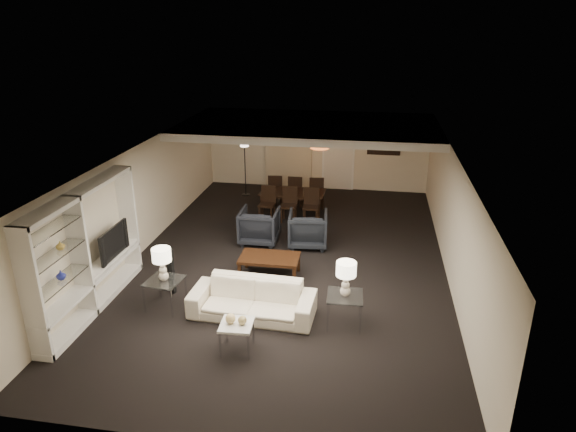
# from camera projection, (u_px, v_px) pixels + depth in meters

# --- Properties ---
(floor) EXTENTS (11.00, 11.00, 0.00)m
(floor) POSITION_uv_depth(u_px,v_px,m) (288.00, 261.00, 11.74)
(floor) COLOR black
(floor) RESTS_ON ground
(ceiling) EXTENTS (7.00, 11.00, 0.02)m
(ceiling) POSITION_uv_depth(u_px,v_px,m) (288.00, 154.00, 10.83)
(ceiling) COLOR silver
(ceiling) RESTS_ON ground
(wall_back) EXTENTS (7.00, 0.02, 2.50)m
(wall_back) POSITION_uv_depth(u_px,v_px,m) (317.00, 150.00, 16.34)
(wall_back) COLOR beige
(wall_back) RESTS_ON ground
(wall_front) EXTENTS (7.00, 0.02, 2.50)m
(wall_front) POSITION_uv_depth(u_px,v_px,m) (213.00, 366.00, 6.23)
(wall_front) COLOR beige
(wall_front) RESTS_ON ground
(wall_left) EXTENTS (0.02, 11.00, 2.50)m
(wall_left) POSITION_uv_depth(u_px,v_px,m) (139.00, 201.00, 11.83)
(wall_left) COLOR beige
(wall_left) RESTS_ON ground
(wall_right) EXTENTS (0.02, 11.00, 2.50)m
(wall_right) POSITION_uv_depth(u_px,v_px,m) (452.00, 219.00, 10.74)
(wall_right) COLOR beige
(wall_right) RESTS_ON ground
(ceiling_soffit) EXTENTS (7.00, 4.00, 0.20)m
(ceiling_soffit) POSITION_uv_depth(u_px,v_px,m) (309.00, 126.00, 14.08)
(ceiling_soffit) COLOR silver
(ceiling_soffit) RESTS_ON ceiling
(curtains) EXTENTS (1.50, 0.12, 2.40)m
(curtains) POSITION_uv_depth(u_px,v_px,m) (288.00, 151.00, 16.42)
(curtains) COLOR beige
(curtains) RESTS_ON wall_back
(door) EXTENTS (0.90, 0.05, 2.10)m
(door) POSITION_uv_depth(u_px,v_px,m) (338.00, 157.00, 16.28)
(door) COLOR silver
(door) RESTS_ON wall_back
(painting) EXTENTS (0.95, 0.04, 0.65)m
(painting) POSITION_uv_depth(u_px,v_px,m) (384.00, 144.00, 15.87)
(painting) COLOR #142D38
(painting) RESTS_ON wall_back
(media_unit) EXTENTS (0.38, 3.40, 2.35)m
(media_unit) POSITION_uv_depth(u_px,v_px,m) (87.00, 252.00, 9.44)
(media_unit) COLOR white
(media_unit) RESTS_ON wall_left
(pendant_light) EXTENTS (0.52, 0.52, 0.24)m
(pendant_light) POSITION_uv_depth(u_px,v_px,m) (320.00, 144.00, 14.21)
(pendant_light) COLOR #D8591E
(pendant_light) RESTS_ON ceiling_soffit
(sofa) EXTENTS (2.34, 1.00, 0.67)m
(sofa) POSITION_uv_depth(u_px,v_px,m) (252.00, 300.00, 9.47)
(sofa) COLOR beige
(sofa) RESTS_ON floor
(coffee_table) EXTENTS (1.27, 0.76, 0.45)m
(coffee_table) POSITION_uv_depth(u_px,v_px,m) (270.00, 266.00, 10.98)
(coffee_table) COLOR black
(coffee_table) RESTS_ON floor
(armchair_left) EXTENTS (0.93, 0.95, 0.86)m
(armchair_left) POSITION_uv_depth(u_px,v_px,m) (259.00, 226.00, 12.57)
(armchair_left) COLOR black
(armchair_left) RESTS_ON floor
(armchair_right) EXTENTS (1.00, 1.03, 0.86)m
(armchair_right) POSITION_uv_depth(u_px,v_px,m) (308.00, 229.00, 12.38)
(armchair_right) COLOR black
(armchair_right) RESTS_ON floor
(side_table_left) EXTENTS (0.70, 0.70, 0.59)m
(side_table_left) POSITION_uv_depth(u_px,v_px,m) (165.00, 294.00, 9.75)
(side_table_left) COLOR white
(side_table_left) RESTS_ON floor
(side_table_right) EXTENTS (0.66, 0.66, 0.59)m
(side_table_right) POSITION_uv_depth(u_px,v_px,m) (344.00, 310.00, 9.22)
(side_table_right) COLOR silver
(side_table_right) RESTS_ON floor
(table_lamp_left) EXTENTS (0.36, 0.36, 0.65)m
(table_lamp_left) POSITION_uv_depth(u_px,v_px,m) (162.00, 265.00, 9.53)
(table_lamp_left) COLOR beige
(table_lamp_left) RESTS_ON side_table_left
(table_lamp_right) EXTENTS (0.36, 0.36, 0.65)m
(table_lamp_right) POSITION_uv_depth(u_px,v_px,m) (346.00, 279.00, 9.00)
(table_lamp_right) COLOR beige
(table_lamp_right) RESTS_ON side_table_right
(marble_table) EXTENTS (0.55, 0.55, 0.53)m
(marble_table) POSITION_uv_depth(u_px,v_px,m) (237.00, 337.00, 8.49)
(marble_table) COLOR silver
(marble_table) RESTS_ON floor
(gold_gourd_a) EXTENTS (0.17, 0.17, 0.17)m
(gold_gourd_a) POSITION_uv_depth(u_px,v_px,m) (230.00, 319.00, 8.38)
(gold_gourd_a) COLOR #EFCC7E
(gold_gourd_a) RESTS_ON marble_table
(gold_gourd_b) EXTENTS (0.15, 0.15, 0.15)m
(gold_gourd_b) POSITION_uv_depth(u_px,v_px,m) (242.00, 320.00, 8.35)
(gold_gourd_b) COLOR tan
(gold_gourd_b) RESTS_ON marble_table
(television) EXTENTS (1.07, 0.14, 0.62)m
(television) POSITION_uv_depth(u_px,v_px,m) (109.00, 242.00, 10.15)
(television) COLOR black
(television) RESTS_ON media_unit
(vase_blue) EXTENTS (0.16, 0.16, 0.17)m
(vase_blue) POSITION_uv_depth(u_px,v_px,m) (61.00, 275.00, 8.66)
(vase_blue) COLOR #222B95
(vase_blue) RESTS_ON media_unit
(vase_amber) EXTENTS (0.15, 0.15, 0.15)m
(vase_amber) POSITION_uv_depth(u_px,v_px,m) (60.00, 246.00, 8.59)
(vase_amber) COLOR gold
(vase_amber) RESTS_ON media_unit
(floor_speaker) EXTENTS (0.12, 0.12, 0.96)m
(floor_speaker) POSITION_uv_depth(u_px,v_px,m) (171.00, 271.00, 10.21)
(floor_speaker) COLOR black
(floor_speaker) RESTS_ON floor
(dining_table) EXTENTS (1.81, 1.03, 0.63)m
(dining_table) POSITION_uv_depth(u_px,v_px,m) (292.00, 202.00, 14.49)
(dining_table) COLOR black
(dining_table) RESTS_ON floor
(chair_nl) EXTENTS (0.46, 0.46, 0.93)m
(chair_nl) POSITION_uv_depth(u_px,v_px,m) (267.00, 204.00, 13.93)
(chair_nl) COLOR black
(chair_nl) RESTS_ON floor
(chair_nm) EXTENTS (0.44, 0.44, 0.93)m
(chair_nm) POSITION_uv_depth(u_px,v_px,m) (289.00, 205.00, 13.84)
(chair_nm) COLOR black
(chair_nm) RESTS_ON floor
(chair_nr) EXTENTS (0.45, 0.45, 0.93)m
(chair_nr) POSITION_uv_depth(u_px,v_px,m) (311.00, 206.00, 13.74)
(chair_nr) COLOR black
(chair_nr) RESTS_ON floor
(chair_fl) EXTENTS (0.47, 0.47, 0.93)m
(chair_fl) POSITION_uv_depth(u_px,v_px,m) (276.00, 189.00, 15.12)
(chair_fl) COLOR black
(chair_fl) RESTS_ON floor
(chair_fm) EXTENTS (0.43, 0.43, 0.93)m
(chair_fm) POSITION_uv_depth(u_px,v_px,m) (296.00, 190.00, 15.03)
(chair_fm) COLOR black
(chair_fm) RESTS_ON floor
(chair_fr) EXTENTS (0.48, 0.48, 0.93)m
(chair_fr) POSITION_uv_depth(u_px,v_px,m) (316.00, 191.00, 14.94)
(chair_fr) COLOR black
(chair_fr) RESTS_ON floor
(floor_lamp) EXTENTS (0.26, 0.26, 1.78)m
(floor_lamp) POSITION_uv_depth(u_px,v_px,m) (245.00, 167.00, 15.76)
(floor_lamp) COLOR black
(floor_lamp) RESTS_ON floor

